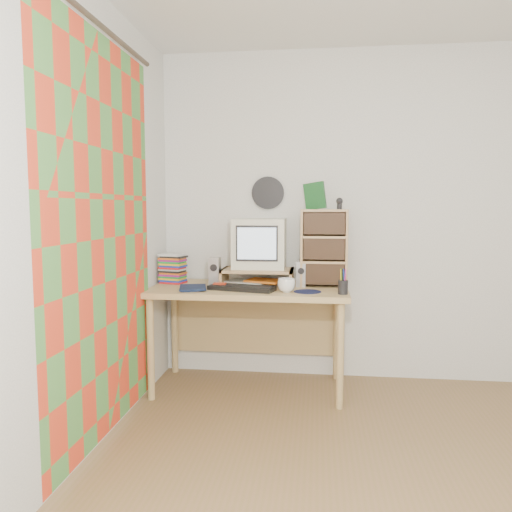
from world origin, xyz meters
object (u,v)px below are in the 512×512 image
(desk, at_px, (250,304))
(mug, at_px, (286,285))
(dvd_stack, at_px, (173,267))
(cd_rack, at_px, (324,248))
(keyboard, at_px, (242,288))
(diary, at_px, (180,286))
(crt_monitor, at_px, (259,244))

(desk, distance_m, mug, 0.41)
(dvd_stack, bearing_deg, cd_rack, 13.99)
(cd_rack, distance_m, mug, 0.45)
(keyboard, bearing_deg, diary, -162.52)
(crt_monitor, relative_size, cd_rack, 0.69)
(keyboard, bearing_deg, crt_monitor, 87.51)
(cd_rack, xyz_separation_m, diary, (-1.00, -0.28, -0.26))
(keyboard, height_order, diary, diary)
(diary, bearing_deg, dvd_stack, 100.43)
(keyboard, height_order, mug, mug)
(cd_rack, bearing_deg, desk, -173.66)
(crt_monitor, height_order, keyboard, crt_monitor)
(cd_rack, height_order, diary, cd_rack)
(desk, relative_size, diary, 6.28)
(desk, distance_m, dvd_stack, 0.65)
(dvd_stack, bearing_deg, keyboard, -10.64)
(desk, xyz_separation_m, cd_rack, (0.53, 0.05, 0.41))
(crt_monitor, bearing_deg, diary, -149.26)
(crt_monitor, height_order, dvd_stack, crt_monitor)
(desk, xyz_separation_m, crt_monitor, (0.06, 0.09, 0.44))
(keyboard, bearing_deg, desk, 95.49)
(dvd_stack, xyz_separation_m, mug, (0.87, -0.30, -0.08))
(keyboard, relative_size, diary, 2.05)
(cd_rack, height_order, mug, cd_rack)
(keyboard, relative_size, dvd_stack, 1.85)
(desk, bearing_deg, keyboard, -98.53)
(dvd_stack, height_order, mug, dvd_stack)
(keyboard, distance_m, cd_rack, 0.67)
(dvd_stack, height_order, cd_rack, cd_rack)
(dvd_stack, height_order, diary, dvd_stack)
(desk, xyz_separation_m, mug, (0.28, -0.24, 0.18))
(dvd_stack, relative_size, diary, 1.11)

